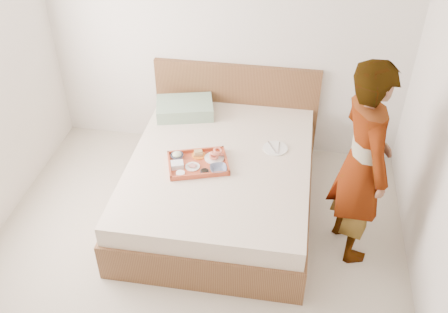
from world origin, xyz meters
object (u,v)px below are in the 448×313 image
bed (220,183)px  dinner_plate (275,148)px  person (362,164)px  tray (198,163)px

bed → dinner_plate: 0.58m
bed → person: 1.32m
dinner_plate → tray: bearing=-151.6°
tray → dinner_plate: tray is taller
tray → person: size_ratio=0.29×
tray → dinner_plate: size_ratio=2.29×
tray → dinner_plate: 0.72m
bed → dinner_plate: size_ratio=9.15×
bed → dinner_plate: bearing=27.7°
bed → tray: (-0.18, -0.10, 0.29)m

